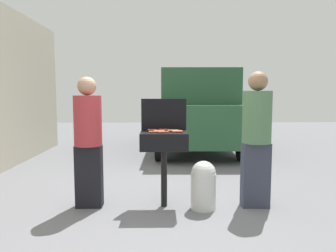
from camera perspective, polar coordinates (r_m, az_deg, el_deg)
ground_plane at (r=4.41m, az=-1.95°, el=-13.65°), size 24.00×24.00×0.00m
bbq_grill at (r=4.15m, az=-0.71°, el=-3.08°), size 0.60×0.44×0.97m
grill_lid_open at (r=4.33m, az=-0.74°, el=2.05°), size 0.60×0.05×0.42m
hot_dog_0 at (r=4.11m, az=-1.54°, el=-0.91°), size 0.13×0.03×0.03m
hot_dog_1 at (r=4.02m, az=-0.79°, el=-1.06°), size 0.13×0.04×0.03m
hot_dog_2 at (r=4.03m, az=-2.46°, el=-1.04°), size 0.13×0.04×0.03m
hot_dog_3 at (r=4.24m, az=-2.73°, el=-0.71°), size 0.13×0.04×0.03m
hot_dog_4 at (r=4.05m, az=1.70°, el=-1.02°), size 0.13×0.04×0.03m
hot_dog_5 at (r=4.10m, az=1.65°, el=-0.94°), size 0.13×0.04×0.03m
hot_dog_6 at (r=4.25m, az=-0.78°, el=-0.68°), size 0.13×0.04×0.03m
hot_dog_7 at (r=4.13m, az=0.87°, el=-0.88°), size 0.13×0.03×0.03m
hot_dog_8 at (r=4.07m, az=-1.58°, el=-0.99°), size 0.13×0.04×0.03m
hot_dog_9 at (r=4.22m, az=0.94°, el=-0.74°), size 0.13×0.03×0.03m
propane_tank at (r=4.19m, az=6.25°, el=-10.12°), size 0.32×0.32×0.62m
person_left at (r=4.24m, az=-13.88°, el=-1.95°), size 0.35×0.35×1.67m
person_right at (r=4.27m, az=15.32°, el=-1.44°), size 0.37×0.37×1.74m
parked_minivan at (r=8.49m, az=4.98°, el=2.81°), size 2.12×4.45×2.02m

